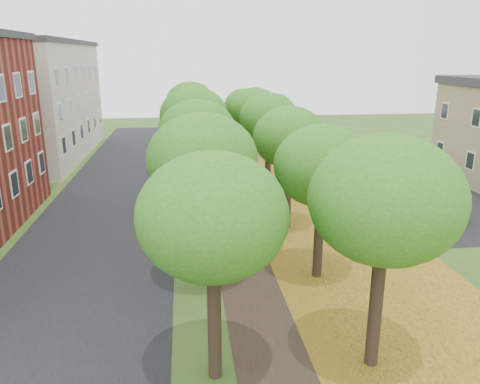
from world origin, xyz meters
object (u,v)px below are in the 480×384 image
object	(u,v)px
car_red	(432,210)
car_grey	(419,190)
car_silver	(437,212)
car_white	(385,176)
bench	(254,252)

from	to	relation	value
car_red	car_grey	size ratio (longest dim) A/B	0.83
car_grey	car_silver	bearing A→B (deg)	171.10
car_white	bench	bearing A→B (deg)	127.64
bench	car_red	world-z (taller)	car_red
car_grey	car_white	bearing A→B (deg)	18.63
car_red	car_grey	distance (m)	4.09
bench	car_grey	xyz separation A→B (m)	(12.06, 7.95, 0.26)
car_white	car_silver	bearing A→B (deg)	168.75
car_silver	car_grey	bearing A→B (deg)	-39.09
car_grey	car_white	size ratio (longest dim) A/B	0.92
bench	car_white	bearing A→B (deg)	-59.83
car_silver	bench	bearing A→B (deg)	84.12
car_silver	car_red	distance (m)	0.56
car_red	car_silver	bearing A→B (deg)	166.24
car_red	car_white	world-z (taller)	car_white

